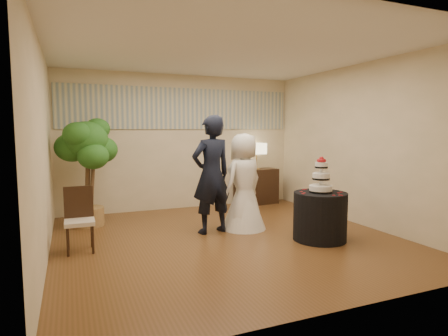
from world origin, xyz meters
name	(u,v)px	position (x,y,z in m)	size (l,w,h in m)	color
floor	(228,239)	(0.00, 0.00, 0.00)	(5.00, 5.00, 0.00)	brown
ceiling	(228,51)	(0.00, 0.00, 2.80)	(5.00, 5.00, 0.00)	white
wall_back	(182,142)	(0.00, 2.50, 1.40)	(5.00, 0.06, 2.80)	beige
wall_front	(340,160)	(0.00, -2.50, 1.40)	(5.00, 0.06, 2.80)	beige
wall_left	(43,151)	(-2.50, 0.00, 1.40)	(0.06, 5.00, 2.80)	beige
wall_right	(359,145)	(2.50, 0.00, 1.40)	(0.06, 5.00, 2.80)	beige
mural_border	(181,109)	(0.00, 2.48, 2.10)	(4.90, 0.02, 0.85)	#ABB19F
groom	(211,175)	(-0.10, 0.44, 0.95)	(0.69, 0.45, 1.89)	black
bride	(244,181)	(0.49, 0.46, 0.80)	(0.79, 0.74, 1.61)	white
cake_table	(320,216)	(1.27, -0.57, 0.36)	(0.79, 0.79, 0.73)	black
wedding_cake	(321,175)	(1.27, -0.57, 1.00)	(0.35, 0.35, 0.54)	white
console	(256,186)	(1.66, 2.26, 0.39)	(0.95, 0.42, 0.79)	black
table_lamp	(257,156)	(1.66, 2.26, 1.08)	(0.34, 0.34, 0.58)	beige
ficus_tree	(87,171)	(-1.92, 1.64, 0.95)	(0.91, 0.91, 1.91)	#29641F
side_chair	(80,220)	(-2.10, 0.22, 0.44)	(0.41, 0.43, 0.88)	black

